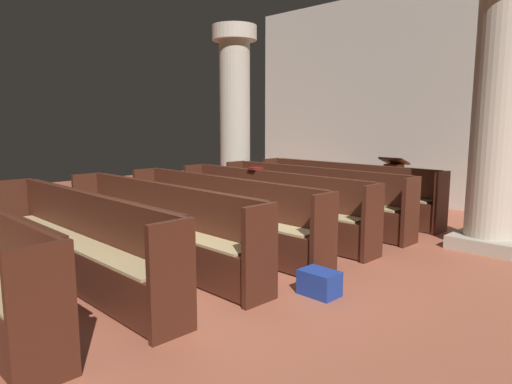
# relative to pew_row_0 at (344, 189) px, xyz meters

# --- Properties ---
(ground_plane) EXTENTS (19.20, 19.20, 0.00)m
(ground_plane) POSITION_rel_pew_row_0_xyz_m (0.90, -3.86, -0.51)
(ground_plane) COLOR #AD5B42
(back_wall) EXTENTS (10.00, 0.16, 4.50)m
(back_wall) POSITION_rel_pew_row_0_xyz_m (0.90, 2.22, 1.74)
(back_wall) COLOR beige
(back_wall) RESTS_ON ground
(pew_row_0) EXTENTS (3.72, 0.47, 0.98)m
(pew_row_0) POSITION_rel_pew_row_0_xyz_m (0.00, 0.00, 0.00)
(pew_row_0) COLOR #4C2316
(pew_row_0) RESTS_ON ground
(pew_row_1) EXTENTS (3.72, 0.46, 0.98)m
(pew_row_1) POSITION_rel_pew_row_0_xyz_m (0.00, -1.01, 0.00)
(pew_row_1) COLOR #4C2316
(pew_row_1) RESTS_ON ground
(pew_row_2) EXTENTS (3.72, 0.46, 0.98)m
(pew_row_2) POSITION_rel_pew_row_0_xyz_m (0.00, -2.02, 0.00)
(pew_row_2) COLOR #4C2316
(pew_row_2) RESTS_ON ground
(pew_row_3) EXTENTS (3.72, 0.47, 0.98)m
(pew_row_3) POSITION_rel_pew_row_0_xyz_m (0.00, -3.02, 0.00)
(pew_row_3) COLOR #4C2316
(pew_row_3) RESTS_ON ground
(pew_row_4) EXTENTS (3.72, 0.46, 0.98)m
(pew_row_4) POSITION_rel_pew_row_0_xyz_m (0.00, -4.03, 0.00)
(pew_row_4) COLOR #4C2316
(pew_row_4) RESTS_ON ground
(pew_row_5) EXTENTS (3.72, 0.46, 0.98)m
(pew_row_5) POSITION_rel_pew_row_0_xyz_m (0.00, -5.04, 0.00)
(pew_row_5) COLOR #4C2316
(pew_row_5) RESTS_ON ground
(pillar_aisle_side) EXTENTS (0.94, 0.94, 3.72)m
(pillar_aisle_side) POSITION_rel_pew_row_0_xyz_m (2.67, -0.40, 1.42)
(pillar_aisle_side) COLOR #B6AD9A
(pillar_aisle_side) RESTS_ON ground
(pillar_far_side) EXTENTS (0.94, 0.94, 3.72)m
(pillar_far_side) POSITION_rel_pew_row_0_xyz_m (-2.62, -0.33, 1.42)
(pillar_far_side) COLOR #B6AD9A
(pillar_far_side) RESTS_ON ground
(lectern) EXTENTS (0.48, 0.45, 1.08)m
(lectern) POSITION_rel_pew_row_0_xyz_m (0.50, 0.89, -0.06)
(lectern) COLOR brown
(lectern) RESTS_ON ground
(hymn_book) EXTENTS (0.15, 0.21, 0.04)m
(hymn_book) POSITION_rel_pew_row_0_xyz_m (-0.47, -1.83, 0.48)
(hymn_book) COLOR maroon
(hymn_book) RESTS_ON pew_row_2
(kneeler_box_blue) EXTENTS (0.39, 0.27, 0.25)m
(kneeler_box_blue) POSITION_rel_pew_row_0_xyz_m (2.09, -3.47, -0.39)
(kneeler_box_blue) COLOR navy
(kneeler_box_blue) RESTS_ON ground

